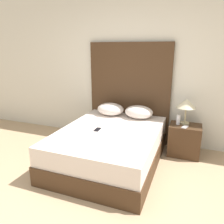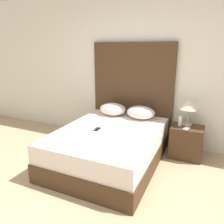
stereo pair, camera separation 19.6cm
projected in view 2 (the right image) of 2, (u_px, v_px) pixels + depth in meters
name	position (u px, v px, depth m)	size (l,w,h in m)	color
ground_plane	(58.00, 222.00, 2.24)	(16.00, 16.00, 0.00)	tan
wall_back	(136.00, 69.00, 3.94)	(10.00, 0.06, 2.70)	silver
bed	(109.00, 146.00, 3.35)	(1.44, 1.90, 0.54)	#422B19
headboard	(132.00, 94.00, 4.02)	(1.51, 0.05, 1.82)	#422B19
pillow_left	(113.00, 109.00, 3.97)	(0.49, 0.38, 0.22)	silver
pillow_right	(141.00, 112.00, 3.76)	(0.49, 0.38, 0.22)	silver
phone_on_bed	(97.00, 129.00, 3.28)	(0.08, 0.15, 0.01)	black
nightstand	(186.00, 142.00, 3.52)	(0.50, 0.39, 0.52)	#422B19
table_lamp	(189.00, 105.00, 3.43)	(0.31, 0.31, 0.42)	tan
phone_on_nightstand	(187.00, 128.00, 3.36)	(0.11, 0.16, 0.01)	#B7B7BC
toiletry_bottle	(180.00, 121.00, 3.47)	(0.06, 0.06, 0.16)	silver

